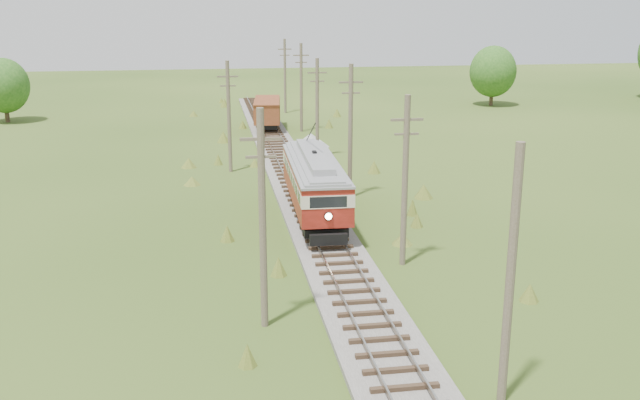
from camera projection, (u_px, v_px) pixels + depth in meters
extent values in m
cube|color=#605B54|center=(297.00, 187.00, 50.85)|extent=(3.60, 96.00, 0.25)
cube|color=#726659|center=(287.00, 182.00, 50.64)|extent=(0.08, 96.00, 0.17)
cube|color=#726659|center=(307.00, 181.00, 50.86)|extent=(0.08, 96.00, 0.17)
cube|color=#2D2116|center=(297.00, 184.00, 50.79)|extent=(2.40, 96.00, 0.16)
cube|color=black|center=(315.00, 206.00, 42.92)|extent=(2.71, 11.04, 0.45)
cube|color=maroon|center=(315.00, 190.00, 42.66)|extent=(3.15, 12.01, 1.09)
cube|color=beige|center=(314.00, 175.00, 42.42)|extent=(3.18, 12.07, 0.70)
cube|color=black|center=(314.00, 175.00, 42.42)|extent=(3.19, 11.53, 0.55)
cube|color=maroon|center=(314.00, 167.00, 42.28)|extent=(3.15, 12.01, 0.30)
cube|color=gray|center=(314.00, 162.00, 42.19)|extent=(3.21, 12.13, 0.38)
cube|color=gray|center=(314.00, 156.00, 42.10)|extent=(1.53, 8.98, 0.40)
sphere|color=#FFF2BF|center=(329.00, 216.00, 36.84)|extent=(0.36, 0.36, 0.36)
cylinder|color=black|center=(311.00, 132.00, 43.51)|extent=(0.20, 4.63, 1.92)
cylinder|color=black|center=(311.00, 230.00, 38.53)|extent=(0.14, 0.80, 0.80)
cylinder|color=black|center=(338.00, 229.00, 38.72)|extent=(0.14, 0.80, 0.80)
cylinder|color=black|center=(295.00, 188.00, 47.15)|extent=(0.14, 0.80, 0.80)
cylinder|color=black|center=(318.00, 187.00, 47.34)|extent=(0.14, 0.80, 0.80)
cube|color=black|center=(267.00, 122.00, 73.64)|extent=(2.73, 7.14, 0.48)
cube|color=brown|center=(267.00, 110.00, 73.32)|extent=(3.32, 7.97, 1.94)
cube|color=brown|center=(267.00, 100.00, 73.05)|extent=(3.38, 8.13, 0.12)
cylinder|color=black|center=(260.00, 125.00, 71.36)|extent=(0.20, 0.78, 0.77)
cylinder|color=black|center=(274.00, 125.00, 71.43)|extent=(0.20, 0.78, 0.77)
cylinder|color=black|center=(261.00, 118.00, 75.83)|extent=(0.20, 0.78, 0.77)
cylinder|color=black|center=(275.00, 118.00, 75.90)|extent=(0.20, 0.78, 0.77)
cone|color=gray|center=(311.00, 139.00, 66.10)|extent=(2.98, 2.98, 1.12)
cone|color=gray|center=(320.00, 143.00, 65.39)|extent=(1.68, 1.68, 0.65)
cylinder|color=brown|center=(510.00, 278.00, 22.59)|extent=(0.30, 0.30, 8.80)
cylinder|color=brown|center=(405.00, 182.00, 35.01)|extent=(0.30, 0.30, 8.60)
cube|color=brown|center=(407.00, 120.00, 34.18)|extent=(1.60, 0.12, 0.12)
cube|color=brown|center=(407.00, 134.00, 34.37)|extent=(1.20, 0.10, 0.10)
cylinder|color=brown|center=(350.00, 132.00, 47.31)|extent=(0.30, 0.30, 9.00)
cube|color=brown|center=(351.00, 82.00, 46.42)|extent=(1.60, 0.12, 0.12)
cube|color=brown|center=(351.00, 93.00, 46.61)|extent=(1.20, 0.10, 0.10)
cylinder|color=brown|center=(317.00, 109.00, 59.72)|extent=(0.30, 0.30, 8.40)
cube|color=brown|center=(317.00, 73.00, 58.92)|extent=(1.60, 0.12, 0.12)
cube|color=brown|center=(317.00, 81.00, 59.11)|extent=(1.20, 0.10, 0.10)
cylinder|color=brown|center=(301.00, 88.00, 72.08)|extent=(0.30, 0.30, 8.90)
cube|color=brown|center=(301.00, 55.00, 71.21)|extent=(1.60, 0.12, 0.12)
cube|color=brown|center=(301.00, 62.00, 71.40)|extent=(1.20, 0.10, 0.10)
cylinder|color=brown|center=(285.00, 76.00, 84.44)|extent=(0.30, 0.30, 8.70)
cube|color=brown|center=(285.00, 49.00, 83.60)|extent=(1.60, 0.12, 0.12)
cube|color=brown|center=(285.00, 55.00, 83.78)|extent=(1.20, 0.10, 0.10)
cylinder|color=brown|center=(263.00, 221.00, 28.11)|extent=(0.30, 0.30, 9.00)
cube|color=brown|center=(261.00, 139.00, 27.22)|extent=(1.60, 0.12, 0.12)
cube|color=brown|center=(261.00, 157.00, 27.41)|extent=(1.20, 0.10, 0.10)
cylinder|color=brown|center=(229.00, 117.00, 54.75)|extent=(0.30, 0.30, 8.60)
cube|color=brown|center=(228.00, 77.00, 53.91)|extent=(1.60, 0.12, 0.12)
cube|color=brown|center=(228.00, 86.00, 54.10)|extent=(1.20, 0.10, 0.10)
cylinder|color=#38281C|center=(7.00, 112.00, 78.63)|extent=(0.50, 0.50, 2.34)
ellipsoid|color=#215118|center=(4.00, 86.00, 77.86)|extent=(5.46, 5.46, 6.01)
cylinder|color=#38281C|center=(491.00, 96.00, 91.26)|extent=(0.50, 0.50, 2.52)
ellipsoid|color=#215118|center=(493.00, 71.00, 90.44)|extent=(5.88, 5.88, 6.47)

